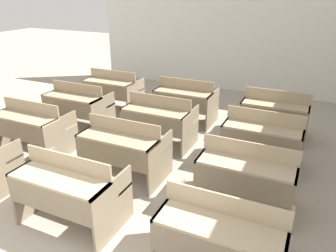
{
  "coord_description": "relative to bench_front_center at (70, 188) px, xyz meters",
  "views": [
    {
      "loc": [
        2.17,
        -1.0,
        2.5
      ],
      "look_at": [
        0.43,
        2.74,
        0.72
      ],
      "focal_mm": 35.0,
      "sensor_mm": 36.0,
      "label": 1
    }
  ],
  "objects": [
    {
      "name": "wall_back",
      "position": [
        0.09,
        5.85,
        1.05
      ],
      "size": [
        6.98,
        0.06,
        3.01
      ],
      "color": "silver",
      "rests_on": "ground_plane"
    },
    {
      "name": "bench_front_center",
      "position": [
        0.0,
        0.0,
        0.0
      ],
      "size": [
        1.11,
        0.73,
        0.86
      ],
      "color": "#7E6F58",
      "rests_on": "ground_plane"
    },
    {
      "name": "bench_front_right",
      "position": [
        1.73,
        -0.01,
        0.0
      ],
      "size": [
        1.11,
        0.73,
        0.86
      ],
      "color": "#82735C",
      "rests_on": "ground_plane"
    },
    {
      "name": "bench_second_left",
      "position": [
        -1.7,
        1.13,
        0.0
      ],
      "size": [
        1.11,
        0.73,
        0.86
      ],
      "color": "#7E6F58",
      "rests_on": "ground_plane"
    },
    {
      "name": "bench_second_center",
      "position": [
        0.02,
        1.09,
        0.0
      ],
      "size": [
        1.11,
        0.73,
        0.86
      ],
      "color": "#786952",
      "rests_on": "ground_plane"
    },
    {
      "name": "bench_second_right",
      "position": [
        1.71,
        1.11,
        0.0
      ],
      "size": [
        1.11,
        0.73,
        0.86
      ],
      "color": "#83745D",
      "rests_on": "ground_plane"
    },
    {
      "name": "bench_third_left",
      "position": [
        -1.7,
        2.23,
        0.0
      ],
      "size": [
        1.11,
        0.73,
        0.86
      ],
      "color": "#7A6B54",
      "rests_on": "ground_plane"
    },
    {
      "name": "bench_third_center",
      "position": [
        0.0,
        2.21,
        0.0
      ],
      "size": [
        1.11,
        0.73,
        0.86
      ],
      "color": "#7A6B54",
      "rests_on": "ground_plane"
    },
    {
      "name": "bench_third_right",
      "position": [
        1.69,
        2.23,
        0.0
      ],
      "size": [
        1.11,
        0.73,
        0.86
      ],
      "color": "#82735C",
      "rests_on": "ground_plane"
    },
    {
      "name": "bench_back_left",
      "position": [
        -1.67,
        3.34,
        0.0
      ],
      "size": [
        1.11,
        0.73,
        0.86
      ],
      "color": "#80715A",
      "rests_on": "ground_plane"
    },
    {
      "name": "bench_back_center",
      "position": [
        0.02,
        3.32,
        0.0
      ],
      "size": [
        1.11,
        0.73,
        0.86
      ],
      "color": "#796A53",
      "rests_on": "ground_plane"
    },
    {
      "name": "bench_back_right",
      "position": [
        1.7,
        3.32,
        0.0
      ],
      "size": [
        1.11,
        0.73,
        0.86
      ],
      "color": "#7D6E57",
      "rests_on": "ground_plane"
    }
  ]
}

